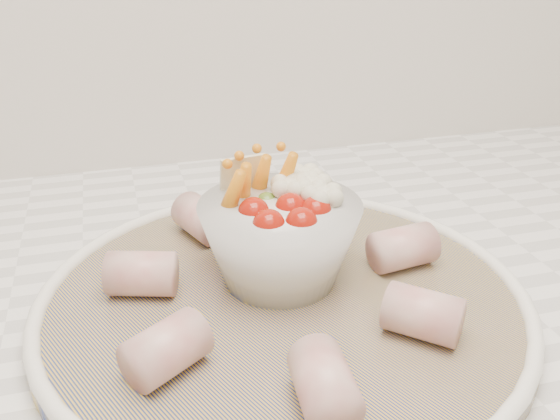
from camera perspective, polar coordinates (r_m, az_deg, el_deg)
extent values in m
cube|color=white|center=(0.53, -17.33, -10.50)|extent=(2.04, 0.62, 0.04)
cylinder|color=navy|center=(0.49, 0.28, -8.51)|extent=(0.50, 0.50, 0.01)
torus|color=white|center=(0.49, 0.28, -7.78)|extent=(0.38, 0.38, 0.01)
sphere|color=#A0150A|center=(0.45, -1.04, -1.41)|extent=(0.02, 0.02, 0.02)
sphere|color=#A0150A|center=(0.45, 1.97, -1.25)|extent=(0.02, 0.02, 0.02)
sphere|color=#A0150A|center=(0.47, 3.30, -0.15)|extent=(0.02, 0.02, 0.02)
sphere|color=#A0150A|center=(0.47, -2.42, -0.27)|extent=(0.02, 0.02, 0.02)
sphere|color=#A0150A|center=(0.48, 0.96, 0.16)|extent=(0.02, 0.02, 0.02)
sphere|color=#507226|center=(0.49, -1.21, 0.63)|extent=(0.02, 0.02, 0.02)
cone|color=orange|center=(0.49, -3.40, 1.83)|extent=(0.02, 0.04, 0.06)
cone|color=orange|center=(0.50, -1.79, 2.59)|extent=(0.02, 0.04, 0.06)
cone|color=orange|center=(0.51, 0.42, 2.79)|extent=(0.03, 0.04, 0.06)
cone|color=orange|center=(0.47, -4.47, 0.98)|extent=(0.03, 0.04, 0.06)
sphere|color=beige|center=(0.50, 2.88, 1.60)|extent=(0.03, 0.03, 0.03)
sphere|color=beige|center=(0.48, 3.94, 0.59)|extent=(0.03, 0.03, 0.03)
sphere|color=beige|center=(0.52, 2.22, 2.43)|extent=(0.03, 0.03, 0.03)
sphere|color=beige|center=(0.50, 0.94, 1.44)|extent=(0.03, 0.03, 0.03)
cube|color=beige|center=(0.51, -3.46, 2.84)|extent=(0.04, 0.02, 0.04)
cylinder|color=#BF5957|center=(0.53, 11.17, -3.39)|extent=(0.06, 0.04, 0.04)
cylinder|color=#BF5957|center=(0.58, 3.13, -0.18)|extent=(0.06, 0.06, 0.04)
cylinder|color=#BF5957|center=(0.57, -7.20, -0.79)|extent=(0.05, 0.06, 0.04)
cylinder|color=#BF5957|center=(0.49, -12.53, -5.69)|extent=(0.06, 0.05, 0.04)
cylinder|color=#BF5957|center=(0.41, -10.37, -12.40)|extent=(0.06, 0.06, 0.04)
cylinder|color=#BF5957|center=(0.38, 4.08, -15.55)|extent=(0.04, 0.05, 0.04)
cylinder|color=#BF5957|center=(0.45, 12.95, -9.25)|extent=(0.06, 0.06, 0.04)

